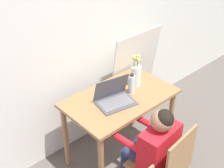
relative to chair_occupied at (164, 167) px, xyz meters
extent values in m
cube|color=silver|center=(-0.11, 1.17, 0.80)|extent=(6.40, 0.05, 2.50)
cube|color=olive|center=(0.14, 0.66, 0.27)|extent=(1.02, 0.62, 0.03)
cylinder|color=olive|center=(-0.32, 0.40, -0.10)|extent=(0.05, 0.05, 0.71)
cylinder|color=olive|center=(0.60, 0.40, -0.10)|extent=(0.05, 0.05, 0.71)
cylinder|color=olive|center=(-0.32, 0.92, -0.10)|extent=(0.05, 0.05, 0.71)
cylinder|color=olive|center=(0.60, 0.92, -0.10)|extent=(0.05, 0.05, 0.71)
cube|color=olive|center=(-0.01, 0.06, -0.01)|extent=(0.43, 0.43, 0.02)
cube|color=olive|center=(0.01, -0.13, 0.20)|extent=(0.38, 0.05, 0.40)
cylinder|color=olive|center=(0.15, 0.25, -0.24)|extent=(0.04, 0.04, 0.44)
cube|color=red|center=(-0.01, 0.06, 0.18)|extent=(0.37, 0.21, 0.36)
sphere|color=#936B4C|center=(-0.01, 0.06, 0.45)|extent=(0.18, 0.18, 0.18)
sphere|color=black|center=(0.00, 0.05, 0.47)|extent=(0.15, 0.15, 0.15)
cylinder|color=navy|center=(0.06, 0.21, 0.02)|extent=(0.11, 0.29, 0.09)
cylinder|color=navy|center=(-0.10, 0.20, 0.02)|extent=(0.11, 0.29, 0.09)
cylinder|color=navy|center=(0.05, 0.35, -0.23)|extent=(0.08, 0.08, 0.46)
cylinder|color=red|center=(0.13, 0.29, 0.20)|extent=(0.08, 0.24, 0.06)
cylinder|color=red|center=(-0.17, 0.26, 0.20)|extent=(0.08, 0.24, 0.06)
cube|color=#4C4C51|center=(0.04, 0.61, 0.29)|extent=(0.37, 0.30, 0.01)
cube|color=slate|center=(0.04, 0.61, 0.30)|extent=(0.32, 0.22, 0.00)
cube|color=#4C4C51|center=(0.05, 0.69, 0.41)|extent=(0.34, 0.14, 0.23)
cube|color=silver|center=(0.05, 0.70, 0.41)|extent=(0.31, 0.13, 0.20)
cylinder|color=silver|center=(0.39, 0.71, 0.39)|extent=(0.10, 0.10, 0.20)
cylinder|color=#3D7A38|center=(0.41, 0.71, 0.44)|extent=(0.01, 0.01, 0.22)
sphere|color=#EFDB66|center=(0.41, 0.71, 0.55)|extent=(0.05, 0.05, 0.05)
cylinder|color=#3D7A38|center=(0.37, 0.72, 0.46)|extent=(0.01, 0.01, 0.26)
sphere|color=#EFDB66|center=(0.37, 0.72, 0.59)|extent=(0.05, 0.05, 0.05)
cylinder|color=#3D7A38|center=(0.38, 0.68, 0.47)|extent=(0.01, 0.01, 0.29)
sphere|color=#EFDB66|center=(0.38, 0.68, 0.61)|extent=(0.03, 0.03, 0.03)
cylinder|color=silver|center=(0.26, 0.64, 0.38)|extent=(0.06, 0.06, 0.18)
cylinder|color=#262628|center=(0.26, 0.64, 0.48)|extent=(0.04, 0.04, 0.02)
cube|color=silver|center=(0.69, 1.03, 0.10)|extent=(0.65, 0.17, 1.12)
camera|label=1|loc=(-1.49, -1.01, 1.91)|focal=50.00mm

